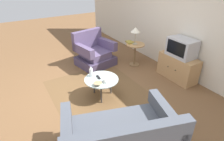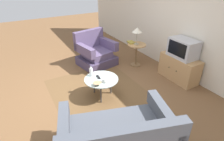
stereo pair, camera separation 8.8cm
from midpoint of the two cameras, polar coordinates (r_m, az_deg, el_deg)
name	(u,v)px [view 1 (the left image)]	position (r m, az deg, el deg)	size (l,w,h in m)	color
ground_plane	(100,93)	(4.07, -4.25, -6.91)	(16.00, 16.00, 0.00)	brown
back_wall	(181,18)	(4.83, 20.06, 14.95)	(9.00, 0.12, 2.70)	beige
area_rug	(102,96)	(3.97, -3.76, -7.87)	(2.47, 1.90, 0.00)	brown
armchair	(94,54)	(5.16, -6.08, 5.21)	(0.98, 1.05, 0.92)	#4B3E5C
couch	(120,139)	(2.76, 1.66, -20.33)	(1.40, 1.77, 0.84)	#3E424B
coffee_table	(102,81)	(3.76, -3.93, -3.15)	(0.69, 0.69, 0.43)	#B2C6C1
side_table	(135,50)	(5.07, 6.66, 6.31)	(0.50, 0.50, 0.62)	tan
tv_stand	(178,67)	(4.71, 19.20, 0.93)	(0.95, 0.44, 0.59)	tan
television	(182,48)	(4.52, 20.29, 6.67)	(0.62, 0.42, 0.43)	#B7B7BC
table_lamp	(136,30)	(4.87, 6.82, 12.23)	(0.26, 0.26, 0.46)	#9E937A
vase	(91,71)	(3.80, -7.19, -0.28)	(0.07, 0.07, 0.22)	white
mug	(105,81)	(3.60, -2.96, -3.13)	(0.13, 0.08, 0.08)	white
bowl	(98,84)	(3.53, -5.14, -4.19)	(0.17, 0.17, 0.05)	tan
tv_remote_dark	(98,77)	(3.77, -4.90, -2.08)	(0.15, 0.06, 0.02)	black
book	(130,42)	(5.08, 4.95, 8.76)	(0.24, 0.19, 0.04)	olive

